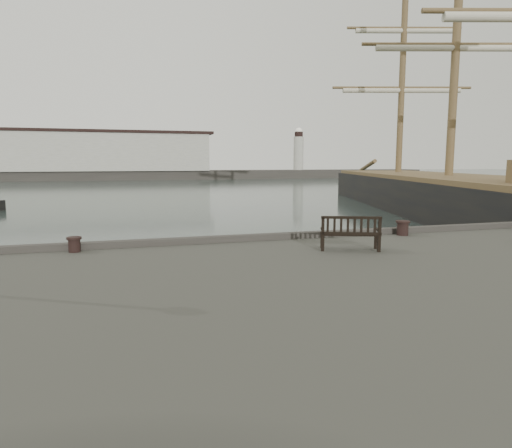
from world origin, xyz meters
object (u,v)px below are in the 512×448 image
Objects in this scene: bollard_left at (74,245)px; tall_ship_main at (447,203)px; bollard_right at (403,228)px; bench at (350,239)px.

tall_ship_main reaches higher than bollard_left.
bollard_right is at bearing -0.48° from bollard_left.
bollard_left is (-6.95, 1.83, -0.09)m from bench.
bollard_left is 0.01× the size of tall_ship_main.
tall_ship_main is (15.36, 16.58, -0.98)m from bollard_right.
tall_ship_main is (18.18, 18.33, -1.04)m from bench.
bollard_right is 22.62m from tall_ship_main.
tall_ship_main is at bearing 33.28° from bollard_left.
bench is 4.17× the size of bollard_left.
bench reaches higher than bollard_left.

